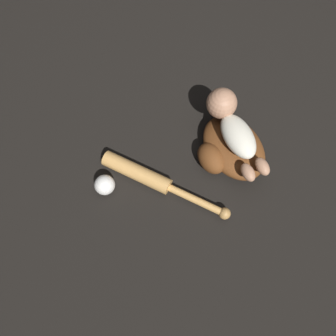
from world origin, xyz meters
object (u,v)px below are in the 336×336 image
Objects in this scene: baby_figure at (232,123)px; baseball_glove at (230,149)px; baseball_bat at (150,178)px; baseball at (105,185)px.

baseball_glove is at bearing 136.54° from baby_figure.
baseball_bat is at bearing 61.25° from baseball_glove.
baby_figure is 4.66× the size of baseball.
baseball is (0.22, 0.45, -0.10)m from baby_figure.
baseball_bat is 6.67× the size of baseball.
baseball is at bearing 57.57° from baseball_glove.
baseball_glove is 0.49m from baseball.
baby_figure is at bearing -116.11° from baseball.
baseball_glove is 4.56× the size of baseball.
baseball is (0.11, 0.13, 0.01)m from baseball_bat.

